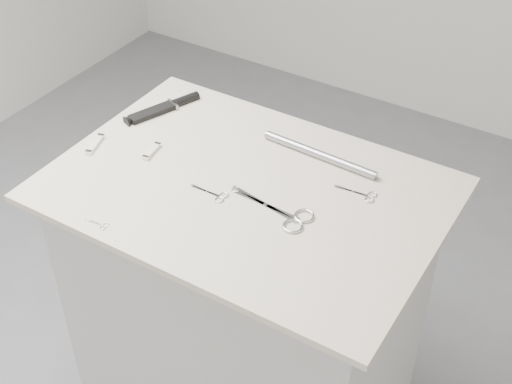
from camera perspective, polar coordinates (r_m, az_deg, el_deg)
The scene contains 10 objects.
plinth at distance 2.14m, azimuth -0.70°, elevation -9.44°, with size 0.90×0.60×0.90m, color #BAB9B7.
display_board at distance 1.83m, azimuth -0.81°, elevation 0.18°, with size 1.00×0.70×0.02m, color beige.
large_shears at distance 1.73m, azimuth 2.46°, elevation -1.86°, with size 0.23×0.10×0.01m.
embroidery_scissors_a at distance 1.80m, azimuth -3.33°, elevation -0.21°, with size 0.10×0.05×0.00m.
embroidery_scissors_b at distance 1.81m, azimuth 8.52°, elevation -0.21°, with size 0.11×0.05×0.00m.
tiny_scissors at distance 1.75m, azimuth -12.43°, elevation -2.55°, with size 0.06×0.03×0.00m.
sheathed_knife at distance 2.13m, azimuth -7.12°, elevation 6.79°, with size 0.12×0.23×0.03m.
pocket_knife_a at distance 2.01m, azimuth -12.75°, elevation 3.75°, with size 0.04×0.09×0.01m.
pocket_knife_b at distance 1.96m, azimuth -8.33°, elevation 3.24°, with size 0.03×0.08×0.01m.
metal_rail at distance 1.92m, azimuth 5.09°, elevation 3.01°, with size 0.02×0.02×0.34m, color gray.
Camera 1 is at (0.77, -1.20, 2.05)m, focal length 50.00 mm.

